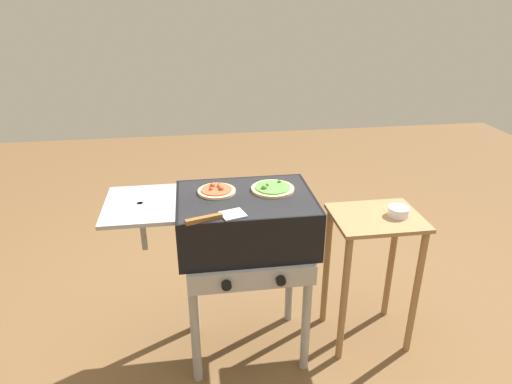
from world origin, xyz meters
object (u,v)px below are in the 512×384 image
object	(u,v)px
grill	(243,224)
spatula	(216,217)
pizza_veggie	(272,188)
pizza_pepperoni	(217,190)
prep_table	(372,253)
topping_bowl_near	(399,212)

from	to	relation	value
grill	spatula	xyz separation A→B (m)	(-0.14, -0.20, 0.15)
grill	pizza_veggie	bearing A→B (deg)	21.89
grill	pizza_veggie	world-z (taller)	pizza_veggie
pizza_pepperoni	spatula	bearing A→B (deg)	-94.36
prep_table	pizza_pepperoni	bearing A→B (deg)	175.00
grill	pizza_pepperoni	size ratio (longest dim) A/B	5.37
spatula	prep_table	xyz separation A→B (m)	(0.81, 0.20, -0.37)
prep_table	spatula	bearing A→B (deg)	-165.98
spatula	topping_bowl_near	bearing A→B (deg)	11.70
prep_table	topping_bowl_near	xyz separation A→B (m)	(0.10, -0.01, 0.23)
pizza_veggie	prep_table	xyz separation A→B (m)	(0.52, -0.06, -0.37)
grill	prep_table	size ratio (longest dim) A/B	1.28
grill	prep_table	bearing A→B (deg)	0.37
pizza_pepperoni	topping_bowl_near	distance (m)	0.91
grill	spatula	size ratio (longest dim) A/B	3.62
pizza_veggie	topping_bowl_near	distance (m)	0.65
spatula	topping_bowl_near	size ratio (longest dim) A/B	2.54
pizza_veggie	spatula	xyz separation A→B (m)	(-0.29, -0.26, -0.00)
spatula	prep_table	world-z (taller)	spatula
pizza_pepperoni	pizza_veggie	world-z (taller)	same
pizza_veggie	spatula	distance (m)	0.39
pizza_veggie	prep_table	distance (m)	0.64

